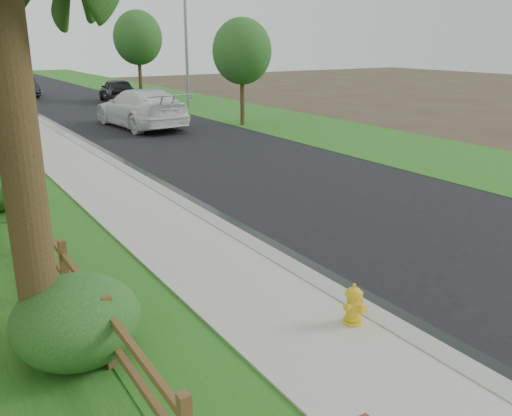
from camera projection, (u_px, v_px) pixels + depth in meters
ground at (457, 390)px, 6.92m from camera, size 120.00×120.00×0.00m
road at (82, 104)px, 37.55m from camera, size 8.00×90.00×0.02m
curb at (17, 107)px, 35.41m from camera, size 0.40×90.00×0.12m
wet_gutter at (23, 107)px, 35.60m from camera, size 0.50×90.00×0.00m
verge_far at (173, 98)px, 41.05m from camera, size 6.00×90.00×0.04m
ranch_fence at (49, 245)px, 10.09m from camera, size 0.12×16.92×1.10m
fire_hydrant at (354, 305)px, 8.28m from camera, size 0.43×0.35×0.66m
white_suv at (141, 108)px, 27.14m from camera, size 3.13×6.81×1.93m
dark_car_mid at (117, 90)px, 38.21m from camera, size 2.52×5.03×1.64m
dark_car_far at (24, 87)px, 41.67m from camera, size 1.62×4.59×1.51m
streetlight at (183, 23)px, 33.46m from camera, size 2.14×0.58×9.28m
boulder at (65, 314)px, 8.08m from camera, size 1.21×0.97×0.74m
shrub_b at (76, 321)px, 7.40m from camera, size 2.33×2.33×1.23m
tree_near_right at (242, 51)px, 26.98m from camera, size 2.97×2.97×5.34m
tree_mid_right at (138, 38)px, 38.54m from camera, size 3.47×3.47×6.29m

